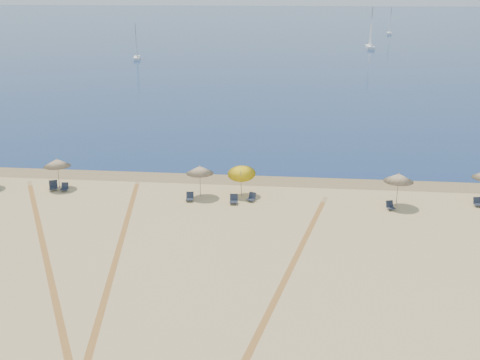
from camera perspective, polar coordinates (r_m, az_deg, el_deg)
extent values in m
plane|color=#0C2151|center=(244.69, 5.16, 15.31)|extent=(500.00, 500.00, 0.00)
plane|color=olive|center=(45.84, 0.52, 0.07)|extent=(500.00, 500.00, 0.00)
cylinder|color=gray|center=(45.61, -17.63, 0.52)|extent=(0.05, 0.08, 2.21)
cone|color=beige|center=(45.32, -17.75, 1.65)|extent=(2.03, 2.04, 0.58)
sphere|color=gray|center=(45.24, -17.79, 2.02)|extent=(0.08, 0.08, 0.08)
cylinder|color=gray|center=(41.81, -3.98, -0.24)|extent=(0.05, 0.05, 2.23)
cone|color=beige|center=(41.51, -4.01, 1.02)|extent=(1.99, 1.99, 0.55)
sphere|color=gray|center=(41.42, -4.02, 1.42)|extent=(0.08, 0.08, 0.08)
cylinder|color=gray|center=(41.63, 0.11, -0.37)|extent=(0.05, 0.75, 2.12)
cone|color=yellow|center=(41.62, 0.15, 0.95)|extent=(2.06, 2.13, 1.17)
sphere|color=gray|center=(41.53, 0.15, 1.35)|extent=(0.08, 0.08, 0.08)
cylinder|color=gray|center=(41.34, 15.38, -1.07)|extent=(0.05, 0.05, 2.30)
cone|color=beige|center=(41.02, 15.50, 0.24)|extent=(2.07, 2.07, 0.55)
sphere|color=gray|center=(40.93, 15.54, 0.64)|extent=(0.08, 0.08, 0.08)
cube|color=black|center=(45.53, -18.06, -0.77)|extent=(0.78, 0.78, 0.05)
cube|color=black|center=(45.72, -18.09, -0.34)|extent=(0.64, 0.43, 0.54)
cylinder|color=#A5A5AD|center=(45.38, -18.46, -1.00)|extent=(0.03, 0.03, 0.20)
cylinder|color=#A5A5AD|center=(45.36, -17.86, -0.95)|extent=(0.03, 0.03, 0.20)
cube|color=black|center=(45.09, -17.10, -0.89)|extent=(0.55, 0.55, 0.05)
cube|color=black|center=(45.25, -17.02, -0.51)|extent=(0.53, 0.22, 0.46)
cylinder|color=#A5A5AD|center=(45.03, -17.42, -1.07)|extent=(0.02, 0.02, 0.17)
cylinder|color=#A5A5AD|center=(44.89, -16.93, -1.08)|extent=(0.02, 0.02, 0.17)
cube|color=black|center=(41.30, -5.03, -1.91)|extent=(0.57, 0.57, 0.05)
cube|color=black|center=(41.46, -5.00, -1.48)|extent=(0.54, 0.24, 0.47)
cylinder|color=#A5A5AD|center=(41.17, -5.37, -2.11)|extent=(0.02, 0.02, 0.17)
cylinder|color=#A5A5AD|center=(41.13, -4.78, -2.12)|extent=(0.02, 0.02, 0.17)
cube|color=black|center=(40.61, -0.63, -2.18)|extent=(0.59, 0.59, 0.05)
cube|color=black|center=(40.78, -0.61, -1.72)|extent=(0.57, 0.24, 0.50)
cylinder|color=#A5A5AD|center=(40.47, -0.98, -2.40)|extent=(0.02, 0.02, 0.18)
cylinder|color=#A5A5AD|center=(40.45, -0.35, -2.41)|extent=(0.02, 0.02, 0.18)
cube|color=black|center=(41.10, 1.08, -1.94)|extent=(0.67, 0.67, 0.05)
cube|color=black|center=(41.24, 1.24, -1.54)|extent=(0.55, 0.37, 0.46)
cylinder|color=#A5A5AD|center=(41.05, 0.80, -2.10)|extent=(0.02, 0.02, 0.17)
cylinder|color=#A5A5AD|center=(40.87, 1.32, -2.19)|extent=(0.02, 0.02, 0.17)
cube|color=black|center=(40.93, 14.78, -2.69)|extent=(0.64, 0.64, 0.05)
cube|color=black|center=(41.05, 14.65, -2.29)|extent=(0.54, 0.34, 0.45)
cylinder|color=#A5A5AD|center=(40.70, 14.56, -2.92)|extent=(0.02, 0.02, 0.16)
cylinder|color=#A5A5AD|center=(40.88, 15.06, -2.87)|extent=(0.02, 0.02, 0.16)
cube|color=black|center=(43.51, 22.60, -2.26)|extent=(0.58, 0.58, 0.05)
cube|color=black|center=(43.65, 22.50, -1.87)|extent=(0.53, 0.26, 0.46)
cylinder|color=#A5A5AD|center=(43.29, 22.40, -2.46)|extent=(0.02, 0.02, 0.17)
cube|color=white|center=(146.90, 12.79, 12.77)|extent=(1.70, 6.60, 0.72)
cylinder|color=gray|center=(146.52, 12.93, 14.58)|extent=(0.14, 0.14, 9.60)
cube|color=white|center=(191.90, 14.64, 13.94)|extent=(2.14, 5.63, 0.60)
cylinder|color=gray|center=(191.65, 14.74, 15.09)|extent=(0.12, 0.12, 7.99)
cube|color=white|center=(124.11, -10.21, 11.85)|extent=(2.35, 5.07, 0.54)
cylinder|color=gray|center=(123.76, -10.30, 13.45)|extent=(0.11, 0.11, 7.15)
plane|color=tan|center=(32.69, -12.46, -8.46)|extent=(32.58, 32.58, 0.00)
plane|color=tan|center=(33.66, -12.21, -7.60)|extent=(32.58, 32.58, 0.00)
plane|color=tan|center=(29.03, 3.55, -11.74)|extent=(33.03, 33.03, 0.00)
plane|color=tan|center=(29.95, 4.07, -10.71)|extent=(33.03, 33.03, 0.00)
plane|color=tan|center=(34.35, -18.68, -7.66)|extent=(38.02, 38.02, 0.00)
plane|color=tan|center=(35.35, -18.83, -6.91)|extent=(38.02, 38.02, 0.00)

